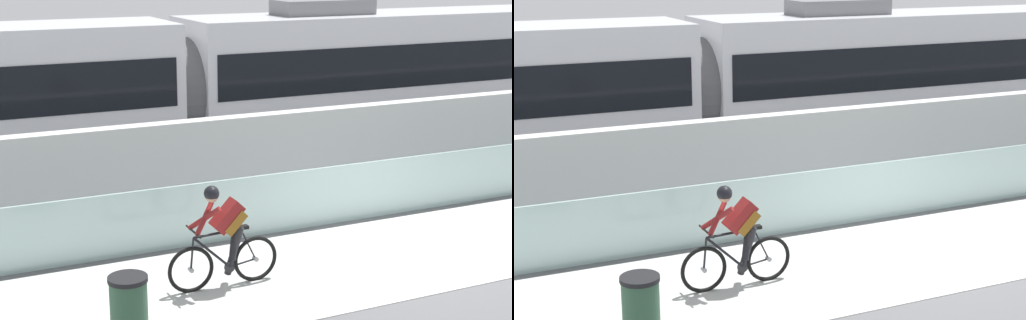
{
  "view_description": "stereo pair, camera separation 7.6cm",
  "coord_description": "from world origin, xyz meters",
  "views": [
    {
      "loc": [
        -7.64,
        -10.32,
        4.87
      ],
      "look_at": [
        -1.76,
        2.35,
        1.25
      ],
      "focal_mm": 55.71,
      "sensor_mm": 36.0,
      "label": 1
    },
    {
      "loc": [
        -7.57,
        -10.35,
        4.87
      ],
      "look_at": [
        -1.76,
        2.35,
        1.25
      ],
      "focal_mm": 55.71,
      "sensor_mm": 36.0,
      "label": 2
    }
  ],
  "objects": [
    {
      "name": "ground_plane",
      "position": [
        0.0,
        0.0,
        0.0
      ],
      "size": [
        200.0,
        200.0,
        0.0
      ],
      "primitive_type": "plane",
      "color": "slate"
    },
    {
      "name": "bike_path_deck",
      "position": [
        0.0,
        0.0,
        0.01
      ],
      "size": [
        32.0,
        3.2,
        0.01
      ],
      "primitive_type": "cube",
      "color": "silver",
      "rests_on": "ground"
    },
    {
      "name": "glass_parapet",
      "position": [
        0.0,
        1.85,
        0.55
      ],
      "size": [
        32.0,
        0.05,
        1.1
      ],
      "primitive_type": "cube",
      "color": "silver",
      "rests_on": "ground"
    },
    {
      "name": "concrete_barrier_wall",
      "position": [
        0.0,
        3.65,
        0.9
      ],
      "size": [
        32.0,
        0.36,
        1.81
      ],
      "primitive_type": "cube",
      "color": "silver",
      "rests_on": "ground"
    },
    {
      "name": "tram_rail_near",
      "position": [
        0.0,
        6.13,
        0.0
      ],
      "size": [
        32.0,
        0.08,
        0.01
      ],
      "primitive_type": "cube",
      "color": "#595654",
      "rests_on": "ground"
    },
    {
      "name": "tram_rail_far",
      "position": [
        0.0,
        7.57,
        0.0
      ],
      "size": [
        32.0,
        0.08,
        0.01
      ],
      "primitive_type": "cube",
      "color": "#595654",
      "rests_on": "ground"
    },
    {
      "name": "tram",
      "position": [
        -1.66,
        6.85,
        1.89
      ],
      "size": [
        22.56,
        2.54,
        3.81
      ],
      "color": "silver",
      "rests_on": "ground"
    },
    {
      "name": "cyclist_on_bike",
      "position": [
        -3.38,
        0.0,
        0.78
      ],
      "size": [
        1.77,
        0.58,
        1.61
      ],
      "color": "black",
      "rests_on": "ground"
    },
    {
      "name": "trash_bin",
      "position": [
        -5.21,
        -1.25,
        0.48
      ],
      "size": [
        0.51,
        0.51,
        0.96
      ],
      "color": "#33593F",
      "rests_on": "ground"
    }
  ]
}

